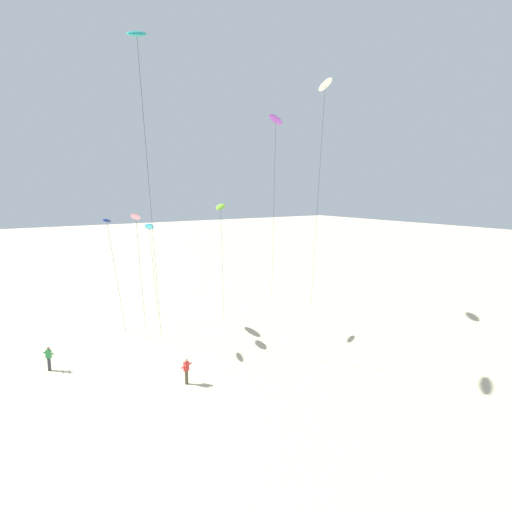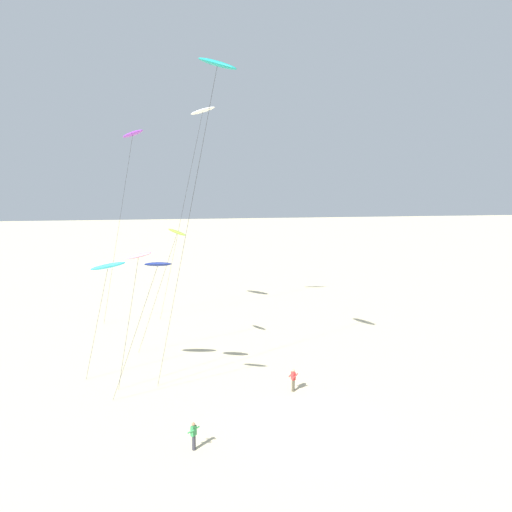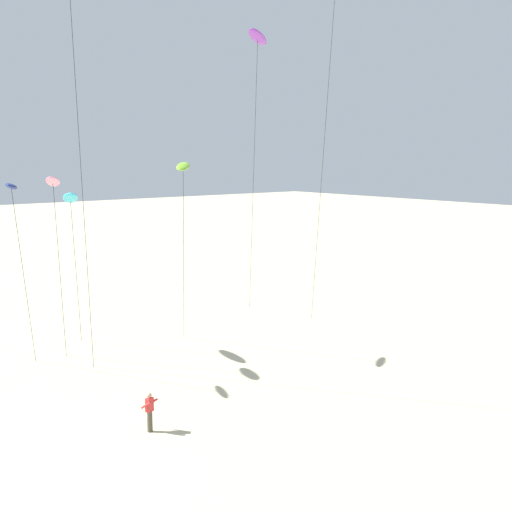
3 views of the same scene
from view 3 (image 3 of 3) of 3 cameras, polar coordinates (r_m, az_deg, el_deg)
name	(u,v)px [view 3 (image 3 of 3)]	position (r m, az deg, el deg)	size (l,w,h in m)	color
ground_plane	(31,468)	(28.26, -17.74, -16.03)	(260.00, 260.00, 0.00)	beige
kite_purple	(258,39)	(47.75, 0.13, 17.16)	(5.30, 4.01, 19.32)	purple
kite_navy	(12,189)	(35.75, -19.17, 5.16)	(4.50, 2.83, 10.16)	navy
kite_cyan	(70,198)	(41.02, -14.79, 4.52)	(3.72, 2.28, 9.48)	#33BFE0
kite_pink	(53,183)	(38.03, -16.10, 5.69)	(3.00, 2.01, 10.44)	pink
kite_lime	(183,169)	(38.93, -5.91, 7.05)	(4.56, 3.15, 11.10)	#8CD833
kite_flyer_middle	(150,411)	(30.14, -8.60, -12.30)	(0.67, 0.68, 1.67)	#4C4738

